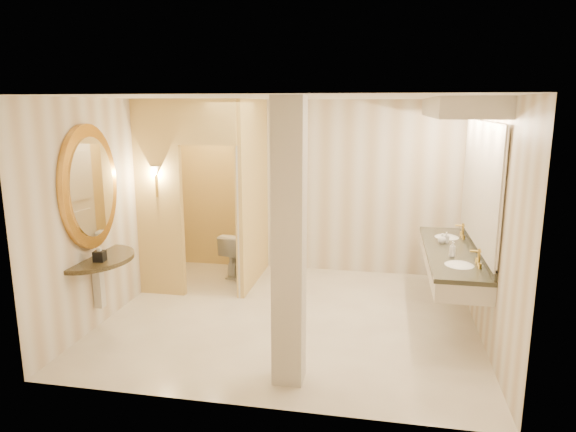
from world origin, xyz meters
TOP-DOWN VIEW (x-y plane):
  - floor at (0.00, 0.00)m, footprint 4.50×4.50m
  - ceiling at (0.00, 0.00)m, footprint 4.50×4.50m
  - wall_back at (0.00, 2.00)m, footprint 4.50×0.02m
  - wall_front at (0.00, -2.00)m, footprint 4.50×0.02m
  - wall_left at (-2.25, 0.00)m, footprint 0.02×4.00m
  - wall_right at (2.25, 0.00)m, footprint 0.02×4.00m
  - toilet_closet at (-1.11, 0.97)m, footprint 1.50×1.55m
  - wall_sconce at (-1.93, 0.43)m, footprint 0.14×0.14m
  - vanity at (1.98, 0.40)m, footprint 0.75×2.52m
  - console_shelf at (-2.21, -0.70)m, footprint 1.10×1.10m
  - pillar at (0.25, -1.48)m, footprint 0.29×0.29m
  - tissue_box at (-2.06, -0.85)m, footprint 0.13×0.13m
  - toilet at (-1.10, 1.48)m, footprint 0.53×0.74m
  - soap_bottle_a at (1.91, 0.71)m, footprint 0.08×0.08m
  - soap_bottle_b at (1.85, 0.67)m, footprint 0.14×0.14m
  - soap_bottle_c at (1.90, 0.06)m, footprint 0.09×0.09m

SIDE VIEW (x-z plane):
  - floor at x=0.00m, z-range 0.00..0.00m
  - toilet at x=-1.10m, z-range 0.00..0.69m
  - tissue_box at x=-2.06m, z-range 0.88..0.99m
  - soap_bottle_b at x=1.85m, z-range 0.88..1.01m
  - soap_bottle_a at x=1.91m, z-range 0.88..1.02m
  - soap_bottle_c at x=1.90m, z-range 0.88..1.07m
  - console_shelf at x=-2.21m, z-range 0.35..2.35m
  - wall_back at x=0.00m, z-range 0.00..2.70m
  - wall_front at x=0.00m, z-range 0.00..2.70m
  - wall_left at x=-2.25m, z-range 0.00..2.70m
  - wall_right at x=2.25m, z-range 0.00..2.70m
  - pillar at x=0.25m, z-range 0.00..2.70m
  - toilet_closet at x=-1.11m, z-range 0.04..2.74m
  - vanity at x=1.98m, z-range 0.58..2.67m
  - wall_sconce at x=-1.93m, z-range 1.52..1.94m
  - ceiling at x=0.00m, z-range 2.70..2.70m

